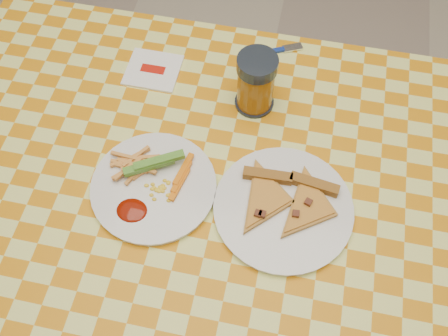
{
  "coord_description": "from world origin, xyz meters",
  "views": [
    {
      "loc": [
        0.1,
        -0.44,
        1.63
      ],
      "look_at": [
        0.0,
        0.04,
        0.78
      ],
      "focal_mm": 40.0,
      "sensor_mm": 36.0,
      "label": 1
    }
  ],
  "objects_px": {
    "plate_right": "(283,209)",
    "drink_glass": "(256,83)",
    "table": "(220,207)",
    "plate_left": "(154,187)"
  },
  "relations": [
    {
      "from": "plate_right",
      "to": "drink_glass",
      "type": "xyz_separation_m",
      "value": [
        -0.1,
        0.24,
        0.06
      ]
    },
    {
      "from": "plate_left",
      "to": "table",
      "type": "bearing_deg",
      "value": 9.89
    },
    {
      "from": "plate_right",
      "to": "drink_glass",
      "type": "distance_m",
      "value": 0.27
    },
    {
      "from": "table",
      "to": "plate_left",
      "type": "bearing_deg",
      "value": -170.11
    },
    {
      "from": "table",
      "to": "plate_right",
      "type": "bearing_deg",
      "value": -7.46
    },
    {
      "from": "plate_right",
      "to": "drink_glass",
      "type": "height_order",
      "value": "drink_glass"
    },
    {
      "from": "plate_left",
      "to": "drink_glass",
      "type": "xyz_separation_m",
      "value": [
        0.16,
        0.25,
        0.06
      ]
    },
    {
      "from": "plate_left",
      "to": "drink_glass",
      "type": "distance_m",
      "value": 0.3
    },
    {
      "from": "table",
      "to": "plate_right",
      "type": "distance_m",
      "value": 0.15
    },
    {
      "from": "plate_left",
      "to": "drink_glass",
      "type": "relative_size",
      "value": 1.75
    }
  ]
}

